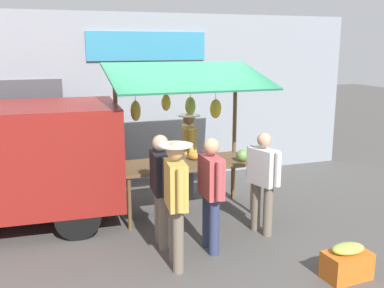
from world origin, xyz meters
TOP-DOWN VIEW (x-y plane):
  - ground_plane at (0.00, 0.00)m, footprint 40.00×40.00m
  - street_backdrop at (0.06, -2.20)m, footprint 9.00×0.30m
  - market_stall at (-0.03, -0.03)m, footprint 2.50×1.46m
  - vendor_with_sunhat at (-0.32, -0.75)m, footprint 0.41×0.67m
  - shopper_with_ponytail at (0.14, 1.46)m, footprint 0.23×0.68m
  - shopper_in_striped_shirt at (-0.80, 1.16)m, footprint 0.34×0.64m
  - shopper_in_grey_tee at (0.73, 1.08)m, footprint 0.25×0.69m
  - shopper_with_shopping_bag at (0.73, 1.75)m, footprint 0.42×0.70m
  - produce_crate_near at (-1.12, 2.71)m, footprint 0.58×0.37m

SIDE VIEW (x-z plane):
  - ground_plane at x=0.00m, z-range 0.00..0.00m
  - produce_crate_near at x=-1.12m, z-range -0.02..0.43m
  - shopper_in_striped_shirt at x=-0.80m, z-range 0.11..1.64m
  - shopper_with_ponytail at x=0.14m, z-range 0.12..1.70m
  - shopper_in_grey_tee at x=0.73m, z-range 0.12..1.71m
  - vendor_with_sunhat at x=-0.32m, z-range 0.13..1.71m
  - shopper_with_shopping_bag at x=0.73m, z-range 0.15..1.79m
  - market_stall at x=-0.03m, z-range 0.29..2.79m
  - street_backdrop at x=0.06m, z-range 0.00..3.40m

